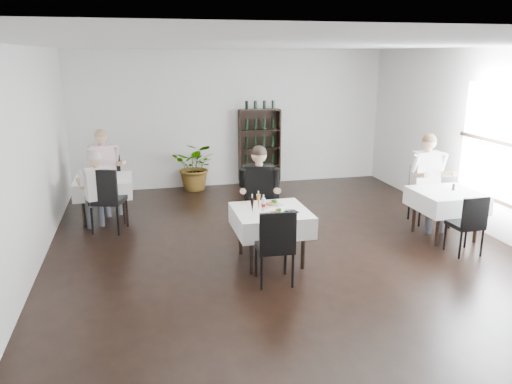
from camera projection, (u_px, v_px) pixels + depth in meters
room_shell at (292, 158)px, 6.88m from camera, size 9.00×9.00×9.00m
window_right at (508, 148)px, 7.66m from camera, size 0.06×2.30×1.85m
wine_shelf at (260, 148)px, 11.23m from camera, size 0.90×0.28×1.75m
main_table at (271, 220)px, 7.05m from camera, size 1.03×1.03×0.77m
left_table at (104, 186)px, 8.85m from camera, size 0.98×0.98×0.77m
right_table at (446, 200)px, 8.00m from camera, size 0.98×0.98×0.77m
potted_tree at (196, 166)px, 10.88m from camera, size 1.19×1.12×1.06m
main_chair_far at (265, 204)px, 7.70m from camera, size 0.52×0.52×1.13m
main_chair_near at (276, 243)px, 6.31m from camera, size 0.49×0.50×1.02m
left_chair_far at (110, 179)px, 9.56m from camera, size 0.56×0.56×1.01m
left_chair_near at (106, 196)px, 8.20m from camera, size 0.64×0.65×1.11m
right_chair_far at (424, 190)px, 8.81m from camera, size 0.49×0.49×1.00m
right_chair_near at (469, 221)px, 7.28m from camera, size 0.43×0.43×0.92m
diner_main at (259, 190)px, 7.50m from camera, size 0.64×0.67×1.58m
diner_left_far at (104, 165)px, 9.24m from camera, size 0.69×0.73×1.57m
diner_left_near at (97, 186)px, 8.19m from camera, size 0.59×0.63×1.38m
diner_right_far at (429, 174)px, 8.40m from camera, size 0.61×0.61×1.61m
plate_far at (272, 204)px, 7.21m from camera, size 0.30×0.30×0.08m
plate_near at (277, 213)px, 6.82m from camera, size 0.24×0.24×0.07m
pilsner_dark at (252, 205)px, 6.85m from camera, size 0.06×0.06×0.27m
pilsner_lager at (258, 201)px, 7.04m from camera, size 0.06×0.06×0.26m
coke_bottle at (263, 204)px, 6.95m from camera, size 0.06×0.06×0.23m
napkin_cutlery at (291, 212)px, 6.90m from camera, size 0.23×0.21×0.02m
pepper_mill at (453, 187)px, 8.01m from camera, size 0.05×0.05×0.11m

